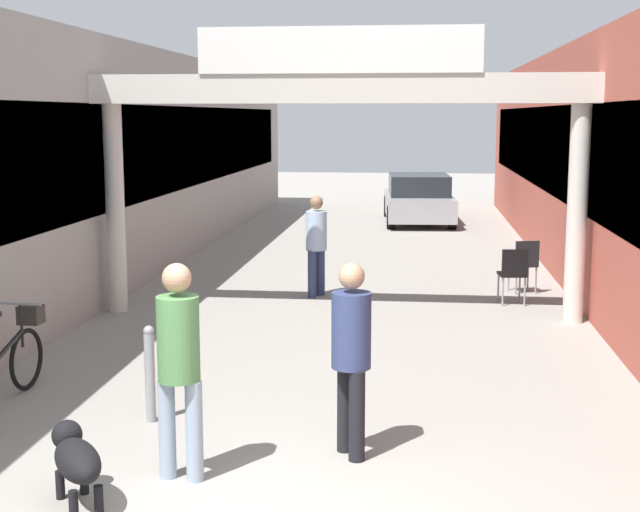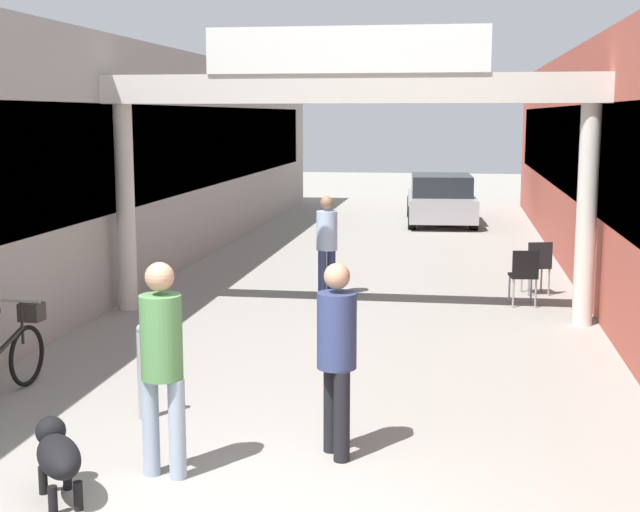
{
  "view_description": "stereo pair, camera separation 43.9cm",
  "coord_description": "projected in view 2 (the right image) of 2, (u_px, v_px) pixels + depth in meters",
  "views": [
    {
      "loc": [
        1.14,
        -5.69,
        2.93
      ],
      "look_at": [
        0.0,
        4.53,
        1.3
      ],
      "focal_mm": 50.0,
      "sensor_mm": 36.0,
      "label": 1
    },
    {
      "loc": [
        1.58,
        -5.63,
        2.93
      ],
      "look_at": [
        0.0,
        4.53,
        1.3
      ],
      "focal_mm": 50.0,
      "sensor_mm": 36.0,
      "label": 2
    }
  ],
  "objects": [
    {
      "name": "storefront_left",
      "position": [
        113.0,
        160.0,
        17.38
      ],
      "size": [
        3.0,
        26.0,
        4.13
      ],
      "color": "#9E9993",
      "rests_on": "ground_plane"
    },
    {
      "name": "arcade_sign_gateway",
      "position": [
        347.0,
        113.0,
        12.6
      ],
      "size": [
        7.4,
        0.47,
        4.14
      ],
      "color": "beige",
      "rests_on": "ground_plane"
    },
    {
      "name": "pedestrian_with_dog",
      "position": [
        162.0,
        355.0,
        7.14
      ],
      "size": [
        0.4,
        0.39,
        1.78
      ],
      "color": "#8C9EB2",
      "rests_on": "ground_plane"
    },
    {
      "name": "pedestrian_companion",
      "position": [
        337.0,
        347.0,
        7.59
      ],
      "size": [
        0.46,
        0.46,
        1.7
      ],
      "color": "black",
      "rests_on": "ground_plane"
    },
    {
      "name": "pedestrian_carrying_crate",
      "position": [
        327.0,
        239.0,
        14.4
      ],
      "size": [
        0.46,
        0.46,
        1.64
      ],
      "color": "navy",
      "rests_on": "ground_plane"
    },
    {
      "name": "dog_on_leash",
      "position": [
        57.0,
        453.0,
        6.82
      ],
      "size": [
        0.68,
        0.8,
        0.58
      ],
      "color": "black",
      "rests_on": "ground_plane"
    },
    {
      "name": "bicycle_black_second",
      "position": [
        6.0,
        356.0,
        9.3
      ],
      "size": [
        0.46,
        1.69,
        0.98
      ],
      "color": "black",
      "rests_on": "ground_plane"
    },
    {
      "name": "bollard_post_metal",
      "position": [
        143.0,
        371.0,
        8.61
      ],
      "size": [
        0.1,
        0.1,
        0.95
      ],
      "color": "gray",
      "rests_on": "ground_plane"
    },
    {
      "name": "cafe_chair_black_nearer",
      "position": [
        524.0,
        272.0,
        13.68
      ],
      "size": [
        0.45,
        0.45,
        0.89
      ],
      "color": "gray",
      "rests_on": "ground_plane"
    },
    {
      "name": "cafe_chair_black_farther",
      "position": [
        538.0,
        263.0,
        14.58
      ],
      "size": [
        0.49,
        0.49,
        0.89
      ],
      "color": "gray",
      "rests_on": "ground_plane"
    },
    {
      "name": "parked_car_silver",
      "position": [
        441.0,
        200.0,
        24.27
      ],
      "size": [
        2.02,
        4.11,
        1.33
      ],
      "color": "#99999E",
      "rests_on": "ground_plane"
    }
  ]
}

